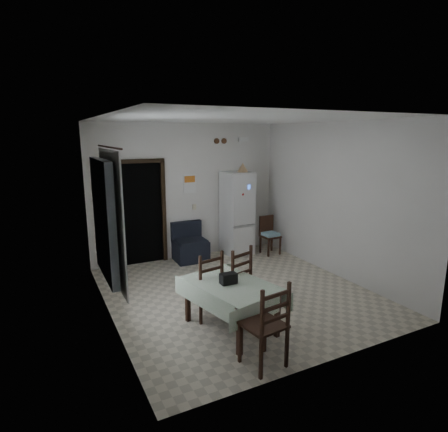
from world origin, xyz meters
TOP-DOWN VIEW (x-y plane):
  - ground at (0.00, 0.00)m, footprint 4.50×4.50m
  - ceiling at (0.00, 0.00)m, footprint 4.20×4.50m
  - wall_back at (0.00, 2.25)m, footprint 4.20×0.02m
  - wall_front at (0.00, -2.25)m, footprint 4.20×0.02m
  - wall_left at (-2.10, 0.00)m, footprint 0.02×4.50m
  - wall_right at (2.10, 0.00)m, footprint 0.02×4.50m
  - doorway at (-1.05, 2.45)m, footprint 1.06×0.52m
  - window_recess at (-2.15, -0.20)m, footprint 0.10×1.20m
  - curtain at (-2.04, -0.20)m, footprint 0.02×1.45m
  - curtain_rod at (-2.03, -0.20)m, footprint 0.02×1.60m
  - calendar at (0.05, 2.24)m, footprint 0.28×0.02m
  - calendar_image at (0.05, 2.23)m, footprint 0.24×0.01m
  - light_switch at (0.15, 2.24)m, footprint 0.08×0.02m
  - vent_left at (0.70, 2.23)m, footprint 0.12×0.03m
  - vent_right at (0.88, 2.23)m, footprint 0.12×0.03m
  - emergency_light at (1.35, 2.21)m, footprint 0.25×0.07m
  - fridge at (1.06, 1.93)m, footprint 0.65×0.65m
  - tan_cone at (1.13, 1.83)m, footprint 0.24×0.24m
  - navy_seat at (-0.08, 1.93)m, footprint 0.69×0.67m
  - corner_chair at (1.71, 1.54)m, footprint 0.39×0.39m
  - dining_table at (-0.67, -1.03)m, footprint 1.12×1.46m
  - black_bag at (-0.70, -1.02)m, footprint 0.22×0.14m
  - dining_chair_far_left at (-0.84, -0.51)m, footprint 0.51×0.51m
  - dining_chair_far_right at (-0.39, -0.55)m, footprint 0.56×0.56m
  - dining_chair_near_head at (-0.73, -1.94)m, footprint 0.51×0.51m

SIDE VIEW (x-z plane):
  - ground at x=0.00m, z-range 0.00..0.00m
  - dining_table at x=-0.67m, z-range 0.00..0.68m
  - navy_seat at x=-0.08m, z-range 0.00..0.81m
  - corner_chair at x=1.71m, z-range 0.00..0.86m
  - dining_chair_far_left at x=-0.84m, z-range 0.00..1.03m
  - dining_chair_far_right at x=-0.39m, z-range 0.00..1.05m
  - dining_chair_near_head at x=-0.73m, z-range 0.00..1.06m
  - black_bag at x=-0.70m, z-range 0.68..0.82m
  - fridge at x=1.06m, z-range 0.00..1.86m
  - doorway at x=-1.05m, z-range -0.05..2.17m
  - light_switch at x=0.15m, z-range 1.04..1.16m
  - wall_back at x=0.00m, z-range 0.00..2.90m
  - wall_front at x=0.00m, z-range 0.00..2.90m
  - wall_left at x=-2.10m, z-range 0.00..2.90m
  - wall_right at x=2.10m, z-range 0.00..2.90m
  - window_recess at x=-2.15m, z-range 0.75..2.35m
  - curtain at x=-2.04m, z-range 0.62..2.48m
  - calendar at x=0.05m, z-range 1.42..1.82m
  - calendar_image at x=0.05m, z-range 1.65..1.79m
  - tan_cone at x=1.13m, z-range 1.86..2.06m
  - curtain_rod at x=-2.03m, z-range 2.49..2.51m
  - vent_left at x=0.70m, z-range 2.46..2.58m
  - vent_right at x=0.88m, z-range 2.46..2.58m
  - emergency_light at x=1.35m, z-range 2.50..2.59m
  - ceiling at x=0.00m, z-range 2.89..2.91m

